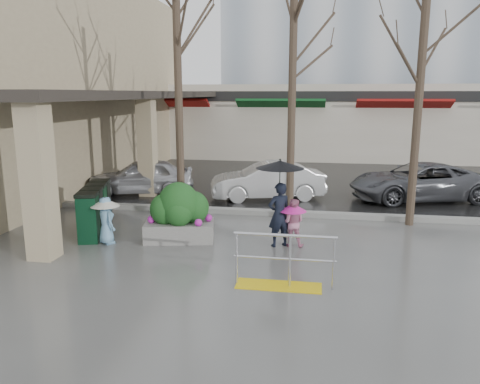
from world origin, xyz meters
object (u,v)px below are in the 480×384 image
(car_a, at_px, (141,176))
(car_b, at_px, (267,181))
(tree_west, at_px, (177,36))
(news_boxes, at_px, (95,209))
(tree_mideast, at_px, (423,41))
(planter, at_px, (179,213))
(tree_midwest, at_px, (294,28))
(handrail, at_px, (282,268))
(child_pink, at_px, (293,219))
(woman, at_px, (280,194))
(child_blue, at_px, (106,216))
(car_c, at_px, (418,182))

(car_a, bearing_deg, car_b, 71.89)
(tree_west, relative_size, news_boxes, 3.03)
(tree_mideast, relative_size, news_boxes, 2.90)
(tree_mideast, xyz_separation_m, car_a, (-8.77, 2.66, -4.23))
(tree_west, height_order, planter, tree_west)
(tree_west, bearing_deg, tree_midwest, 0.00)
(handrail, xyz_separation_m, child_pink, (0.05, 2.43, 0.27))
(handrail, height_order, planter, planter)
(woman, distance_m, car_a, 7.43)
(woman, height_order, child_blue, woman)
(tree_west, relative_size, car_a, 1.84)
(tree_mideast, xyz_separation_m, woman, (-3.40, -2.44, -3.59))
(handrail, bearing_deg, news_boxes, 151.65)
(tree_midwest, distance_m, news_boxes, 7.04)
(tree_west, relative_size, tree_mideast, 1.05)
(child_blue, xyz_separation_m, car_a, (-1.27, 5.58, -0.06))
(child_pink, height_order, news_boxes, news_boxes)
(tree_mideast, height_order, child_pink, tree_mideast)
(handrail, height_order, car_b, car_b)
(tree_mideast, xyz_separation_m, child_pink, (-3.08, -2.37, -4.21))
(planter, xyz_separation_m, car_a, (-2.93, 5.05, -0.06))
(planter, bearing_deg, woman, -1.22)
(handrail, xyz_separation_m, child_blue, (-4.36, 1.88, 0.32))
(woman, xyz_separation_m, news_boxes, (-4.80, 0.37, -0.65))
(child_pink, bearing_deg, tree_west, -31.61)
(planter, bearing_deg, car_b, 71.83)
(handrail, bearing_deg, child_pink, 88.71)
(child_pink, bearing_deg, woman, 16.43)
(tree_midwest, bearing_deg, news_boxes, -157.08)
(tree_mideast, bearing_deg, handrail, -123.19)
(child_pink, relative_size, car_a, 0.31)
(tree_west, xyz_separation_m, child_blue, (-1.00, -2.92, -4.39))
(child_pink, xyz_separation_m, car_a, (-5.69, 5.02, -0.02))
(child_pink, relative_size, car_c, 0.25)
(tree_midwest, distance_m, woman, 4.66)
(handrail, xyz_separation_m, tree_west, (-3.36, 4.80, 4.71))
(car_b, bearing_deg, tree_mideast, 42.77)
(tree_mideast, relative_size, child_pink, 5.69)
(handrail, distance_m, child_blue, 4.76)
(tree_midwest, xyz_separation_m, planter, (-2.54, -2.39, -4.54))
(tree_mideast, relative_size, child_blue, 5.65)
(woman, bearing_deg, news_boxes, -34.38)
(tree_midwest, relative_size, child_pink, 6.13)
(handrail, bearing_deg, tree_midwest, 91.91)
(child_blue, distance_m, planter, 1.75)
(tree_midwest, xyz_separation_m, news_boxes, (-4.90, -2.07, -4.62))
(woman, bearing_deg, car_b, -110.73)
(car_b, bearing_deg, car_a, -107.24)
(tree_midwest, height_order, tree_mideast, tree_midwest)
(child_blue, bearing_deg, handrail, -163.75)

